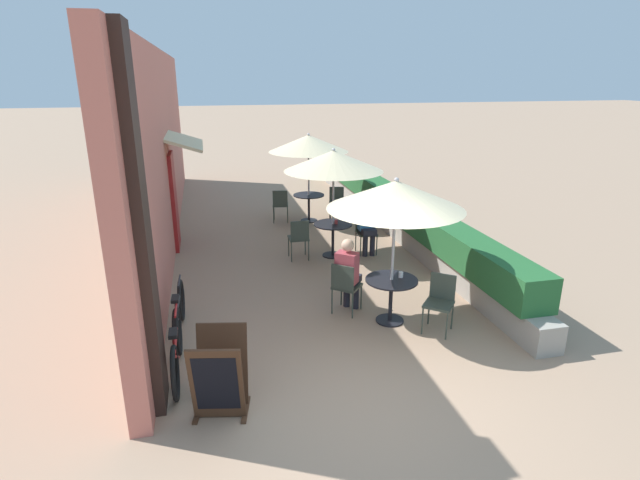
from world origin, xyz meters
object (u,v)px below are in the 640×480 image
(cafe_chair_near_right, at_px, (345,284))
(coffee_cup_mid, at_px, (336,222))
(coffee_cup_near, at_px, (401,275))
(patio_umbrella_mid, at_px, (334,161))
(patio_table_near, at_px, (391,290))
(cafe_chair_mid_right, at_px, (365,229))
(patio_umbrella_far, at_px, (308,143))
(cafe_chair_far_right, at_px, (337,201))
(cafe_chair_mid_left, at_px, (299,236))
(patio_table_mid, at_px, (333,232))
(cafe_chair_near_left, at_px, (440,298))
(patio_umbrella_near, at_px, (396,195))
(bicycle_leaning, at_px, (177,350))
(seated_patron_near_right, at_px, (348,272))
(seated_patron_mid_right, at_px, (367,223))
(menu_board, at_px, (220,375))
(cafe_chair_far_left, at_px, (280,203))
(bicycle_second, at_px, (179,314))
(patio_table_far, at_px, (309,202))

(cafe_chair_near_right, height_order, coffee_cup_mid, cafe_chair_near_right)
(coffee_cup_near, distance_m, patio_umbrella_mid, 3.32)
(patio_table_near, xyz_separation_m, cafe_chair_mid_right, (0.61, 3.16, -0.01))
(patio_umbrella_far, relative_size, cafe_chair_far_right, 2.63)
(patio_umbrella_mid, relative_size, cafe_chair_far_right, 2.63)
(cafe_chair_near_right, relative_size, cafe_chair_far_right, 1.00)
(patio_umbrella_mid, bearing_deg, patio_umbrella_far, 88.89)
(patio_table_near, distance_m, cafe_chair_mid_left, 3.14)
(patio_table_mid, height_order, cafe_chair_far_right, cafe_chair_far_right)
(cafe_chair_near_left, relative_size, cafe_chair_far_right, 1.00)
(patio_umbrella_near, bearing_deg, patio_table_near, 63.43)
(patio_table_near, relative_size, bicycle_leaning, 0.47)
(seated_patron_near_right, height_order, cafe_chair_mid_left, seated_patron_near_right)
(bicycle_leaning, bearing_deg, cafe_chair_mid_right, 45.85)
(seated_patron_mid_right, xyz_separation_m, menu_board, (-3.29, -4.70, -0.20))
(cafe_chair_far_left, bearing_deg, patio_table_mid, -66.02)
(cafe_chair_mid_right, xyz_separation_m, cafe_chair_far_right, (0.05, 2.59, 0.00))
(patio_table_mid, bearing_deg, patio_table_near, -87.61)
(cafe_chair_far_left, xyz_separation_m, bicycle_second, (-2.37, -5.58, -0.17))
(patio_umbrella_near, bearing_deg, cafe_chair_near_right, 145.92)
(cafe_chair_far_left, bearing_deg, patio_table_near, -72.07)
(patio_table_far, distance_m, cafe_chair_far_left, 0.75)
(patio_umbrella_near, bearing_deg, cafe_chair_near_left, -34.08)
(patio_umbrella_far, bearing_deg, coffee_cup_mid, -89.75)
(seated_patron_near_right, xyz_separation_m, cafe_chair_far_left, (-0.27, 5.36, -0.17))
(bicycle_second, bearing_deg, patio_umbrella_mid, 44.17)
(patio_table_far, distance_m, menu_board, 7.90)
(patio_table_mid, relative_size, cafe_chair_far_right, 0.93)
(patio_umbrella_far, distance_m, bicycle_leaning, 7.45)
(patio_umbrella_far, bearing_deg, menu_board, -109.18)
(cafe_chair_far_left, height_order, bicycle_leaning, cafe_chair_far_left)
(cafe_chair_near_left, distance_m, seated_patron_mid_right, 3.48)
(cafe_chair_mid_left, bearing_deg, patio_umbrella_far, 74.22)
(cafe_chair_near_right, height_order, patio_umbrella_mid, patio_umbrella_mid)
(cafe_chair_near_left, bearing_deg, cafe_chair_mid_left, -26.57)
(coffee_cup_near, height_order, patio_umbrella_far, patio_umbrella_far)
(seated_patron_near_right, relative_size, patio_table_far, 1.55)
(cafe_chair_near_left, relative_size, patio_umbrella_far, 0.38)
(bicycle_leaning, bearing_deg, patio_table_mid, 51.48)
(seated_patron_near_right, distance_m, coffee_cup_near, 0.85)
(patio_table_far, relative_size, bicycle_second, 0.47)
(coffee_cup_mid, distance_m, cafe_chair_far_left, 2.90)
(cafe_chair_far_right, relative_size, bicycle_second, 0.51)
(seated_patron_near_right, bearing_deg, patio_table_near, -2.72)
(bicycle_second, bearing_deg, patio_table_mid, 44.17)
(bicycle_second, bearing_deg, cafe_chair_near_right, 4.68)
(cafe_chair_mid_left, distance_m, cafe_chair_far_right, 3.15)
(cafe_chair_far_right, bearing_deg, cafe_chair_near_right, 86.39)
(patio_umbrella_mid, relative_size, coffee_cup_mid, 25.46)
(seated_patron_near_right, height_order, coffee_cup_mid, seated_patron_near_right)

